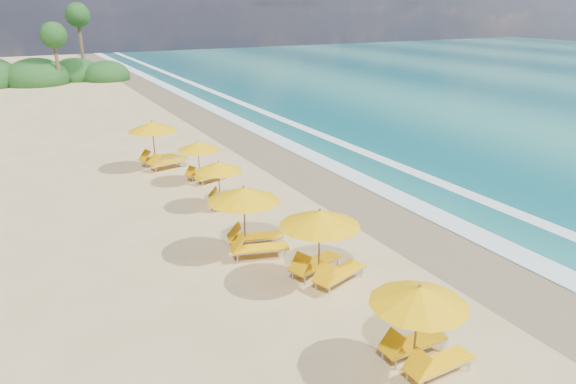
{
  "coord_description": "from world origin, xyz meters",
  "views": [
    {
      "loc": [
        -8.88,
        -17.03,
        7.99
      ],
      "look_at": [
        0.0,
        0.0,
        1.2
      ],
      "focal_mm": 33.36,
      "sensor_mm": 36.0,
      "label": 1
    }
  ],
  "objects": [
    {
      "name": "station_4",
      "position": [
        -1.33,
        6.19,
        1.14
      ],
      "size": [
        2.57,
        2.5,
        2.03
      ],
      "rotation": [
        0.0,
        0.0,
        0.31
      ],
      "color": "olive",
      "rests_on": "ground"
    },
    {
      "name": "station_2",
      "position": [
        -2.41,
        -1.9,
        1.36
      ],
      "size": [
        3.02,
        2.92,
        2.43
      ],
      "rotation": [
        0.0,
        0.0,
        -0.26
      ],
      "color": "olive",
      "rests_on": "ground"
    },
    {
      "name": "station_1",
      "position": [
        -1.28,
        -4.72,
        1.37
      ],
      "size": [
        3.12,
        3.06,
        2.45
      ],
      "rotation": [
        0.0,
        0.0,
        0.33
      ],
      "color": "olive",
      "rests_on": "ground"
    },
    {
      "name": "wet_sand",
      "position": [
        4.0,
        0.0,
        0.01
      ],
      "size": [
        4.0,
        160.0,
        0.01
      ],
      "primitive_type": "cube",
      "color": "#85724F",
      "rests_on": "ground"
    },
    {
      "name": "surf_foam",
      "position": [
        6.7,
        0.0,
        0.03
      ],
      "size": [
        4.0,
        160.0,
        0.01
      ],
      "color": "white",
      "rests_on": "ground"
    },
    {
      "name": "station_5",
      "position": [
        -2.58,
        9.38,
        1.41
      ],
      "size": [
        3.1,
        2.99,
        2.52
      ],
      "rotation": [
        0.0,
        0.0,
        0.23
      ],
      "color": "olive",
      "rests_on": "ground"
    },
    {
      "name": "station_3",
      "position": [
        -1.66,
        2.59,
        1.13
      ],
      "size": [
        2.51,
        2.44,
        2.02
      ],
      "rotation": [
        0.0,
        0.0,
        -0.27
      ],
      "color": "olive",
      "rests_on": "ground"
    },
    {
      "name": "ground",
      "position": [
        0.0,
        0.0,
        0.0
      ],
      "size": [
        160.0,
        160.0,
        0.0
      ],
      "primitive_type": "plane",
      "color": "tan",
      "rests_on": "ground"
    },
    {
      "name": "station_0",
      "position": [
        -1.43,
        -9.26,
        1.26
      ],
      "size": [
        2.46,
        2.28,
        2.25
      ],
      "rotation": [
        0.0,
        0.0,
        0.03
      ],
      "color": "olive",
      "rests_on": "ground"
    }
  ]
}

